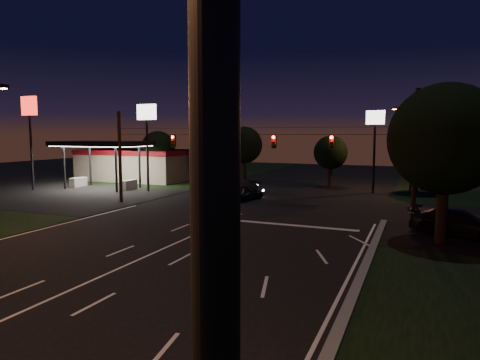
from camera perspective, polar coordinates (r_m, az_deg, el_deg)
The scene contains 21 objects.
ground at distance 20.64m, azimuth -15.13°, elevation -11.01°, with size 140.00×140.00×0.00m, color black.
cross_street_left at distance 45.47m, azimuth -22.71°, elevation -1.95°, with size 20.00×16.00×0.02m, color black.
center_line at distance 16.61m, azimuth -28.43°, elevation -15.81°, with size 0.14×40.00×0.01m, color silver.
stop_bar at distance 29.16m, azimuth 3.81°, elevation -5.77°, with size 12.00×0.50×0.01m, color silver.
utility_pole_right at distance 31.08m, azimuth 21.98°, elevation -5.47°, with size 0.30×0.30×9.00m, color black.
utility_pole_left at distance 39.41m, azimuth -15.55°, elevation -2.87°, with size 0.28×0.28×8.00m, color black.
signal_span at distance 32.83m, azimuth 0.88°, elevation 5.24°, with size 24.00×0.40×1.56m.
gas_station at distance 57.28m, azimuth -13.84°, elevation 2.31°, with size 14.20×16.10×5.25m.
pole_sign_left_near at distance 45.77m, azimuth -12.32°, elevation 7.20°, with size 2.20×0.30×9.10m.
pole_sign_left_far at distance 50.86m, azimuth -26.24°, elevation 7.31°, with size 2.00×0.30×10.00m.
pole_sign_right at distance 45.69m, azimuth 17.54°, elevation 6.13°, with size 1.80×0.30×8.40m.
street_light_right_near at distance 1.95m, azimuth -10.48°, elevation -16.91°, with size 2.20×0.35×9.00m.
street_light_right_far at distance 47.51m, azimuth 21.63°, elevation 4.77°, with size 2.20×0.35×9.00m.
tree_right_near at distance 25.70m, azimuth 25.73°, elevation 4.79°, with size 6.00×6.00×8.76m.
tree_far_a at distance 54.74m, azimuth -10.79°, elevation 4.18°, with size 4.20×4.20×6.42m.
tree_far_b at distance 53.60m, azimuth 0.60°, elevation 4.63°, with size 4.60×4.60×6.98m.
tree_far_c at distance 49.51m, azimuth 12.03°, elevation 3.55°, with size 3.80×3.80×5.86m.
tree_far_d at distance 46.64m, azimuth 22.55°, elevation 4.20°, with size 4.80×4.80×7.30m.
car_oncoming_a at distance 39.24m, azimuth 0.83°, elevation -1.69°, with size 1.60×3.97×1.35m, color black.
car_oncoming_b at distance 43.43m, azimuth 0.14°, elevation -0.92°, with size 1.45×4.16×1.37m, color black.
car_cross at distance 28.50m, azimuth 27.06°, elevation -5.11°, with size 2.20×5.41×1.57m, color black.
Camera 1 is at (12.23, -15.50, 6.00)m, focal length 32.00 mm.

